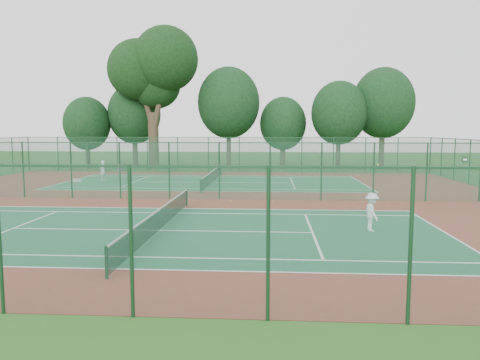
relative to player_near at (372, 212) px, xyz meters
name	(u,v)px	position (x,y,z in m)	size (l,w,h in m)	color
ground	(194,199)	(-8.90, 8.51, -0.82)	(120.00, 120.00, 0.00)	#245319
red_pad	(194,199)	(-8.90, 8.51, -0.82)	(40.00, 36.00, 0.01)	maroon
court_near	(160,231)	(-8.90, -0.49, -0.81)	(23.77, 10.97, 0.01)	#1B5738
court_far	(213,182)	(-8.90, 17.51, -0.81)	(23.77, 10.97, 0.01)	#20663C
fence_north	(224,155)	(-8.90, 26.51, 0.94)	(40.00, 0.09, 3.50)	#16432A
fence_south	(65,240)	(-8.90, -9.49, 0.94)	(40.00, 0.09, 3.50)	#18482E
fence_divider	(194,171)	(-8.90, 8.51, 0.94)	(40.00, 0.09, 3.50)	#1B5136
tennis_net_near	(160,218)	(-8.90, -0.49, -0.28)	(0.10, 12.90, 0.97)	#12331E
tennis_net_far	(213,176)	(-8.90, 17.51, -0.28)	(0.10, 12.90, 0.97)	#143822
player_near	(372,212)	(0.00, 0.00, 0.00)	(1.04, 0.60, 1.61)	white
player_far	(103,171)	(-18.16, 18.15, 0.02)	(0.60, 0.40, 1.66)	silver
trash_bin	(120,168)	(-19.32, 26.11, -0.40)	(0.46, 0.46, 0.83)	slate
bench	(164,169)	(-14.64, 25.39, -0.39)	(1.38, 0.69, 0.82)	#12341B
kit_bag	(78,181)	(-19.82, 16.95, -0.68)	(0.70, 0.26, 0.26)	silver
stray_ball_a	(273,201)	(-4.12, 7.63, -0.78)	(0.07, 0.07, 0.07)	#D0EE37
stray_ball_b	(231,201)	(-6.59, 7.69, -0.78)	(0.08, 0.08, 0.08)	#E7F138
stray_ball_c	(195,201)	(-8.70, 7.52, -0.78)	(0.07, 0.07, 0.07)	gold
big_tree	(154,69)	(-16.76, 30.33, 9.83)	(9.80, 7.17, 15.05)	#392C1F
evergreen_row	(234,167)	(-8.40, 32.76, -0.82)	(39.00, 5.00, 12.00)	black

